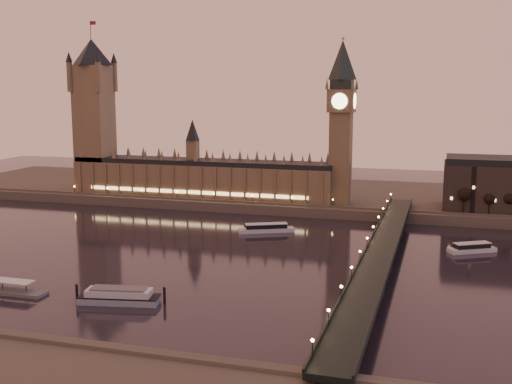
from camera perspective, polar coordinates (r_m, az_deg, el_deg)
ground at (r=313.48m, az=-6.09°, el=-5.49°), size 700.00×700.00×0.00m
far_embankment at (r=459.28m, az=5.35°, el=-0.28°), size 560.00×130.00×6.00m
palace_of_westminster at (r=434.11m, az=-4.89°, el=1.65°), size 180.00×26.62×52.00m
victoria_tower at (r=465.60m, az=-14.23°, el=7.37°), size 31.68×31.68×118.00m
big_ben at (r=405.43m, az=7.60°, el=7.05°), size 17.68×17.68×104.00m
westminster_bridge at (r=290.22m, az=10.92°, el=-5.71°), size 13.20×260.00×15.30m
bare_tree_0 at (r=393.49m, az=17.82°, el=-0.37°), size 6.84×6.84×13.90m
bare_tree_1 at (r=394.06m, az=19.78°, el=-0.46°), size 6.84×6.84×13.90m
bare_tree_2 at (r=395.09m, az=21.74°, el=-0.56°), size 6.84×6.84×13.90m
cruise_boat_a at (r=356.33m, az=0.93°, el=-3.24°), size 30.61×19.29×4.92m
cruise_boat_c at (r=331.56m, az=18.65°, el=-4.74°), size 23.87×17.45×4.76m
moored_barge at (r=248.44m, az=-12.08°, el=-9.04°), size 34.32×13.87×6.40m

